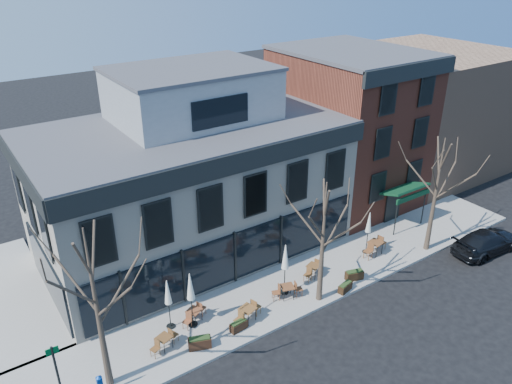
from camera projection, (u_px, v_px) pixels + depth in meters
ground at (235, 284)px, 28.73m from camera, size 120.00×120.00×0.00m
sidewalk_front at (302, 282)px, 28.75m from camera, size 33.50×4.70×0.15m
sidewalk_side at (4, 298)px, 27.45m from camera, size 4.50×12.00×0.15m
corner_building at (190, 179)px, 30.45m from camera, size 18.39×10.39×11.10m
red_brick_building at (347, 127)px, 36.54m from camera, size 8.20×11.78×11.18m
bg_building at (424, 109)px, 42.64m from camera, size 12.00×12.00×10.00m
tree_corner at (97, 309)px, 20.19m from camera, size 3.93×3.98×7.92m
tree_mid at (323, 242)px, 25.70m from camera, size 3.50×3.55×7.04m
tree_right at (436, 194)px, 30.16m from camera, size 3.72×3.77×7.48m
sign_pole at (58, 375)px, 19.91m from camera, size 0.50×0.10×3.40m
parked_sedan at (487, 242)px, 31.51m from camera, size 5.14×2.38×1.45m
cafe_set_0 at (164, 341)px, 23.70m from camera, size 1.67×0.92×0.86m
cafe_set_1 at (194, 314)px, 25.45m from camera, size 1.67×1.08×0.87m
cafe_set_2 at (248, 313)px, 25.47m from camera, size 1.89×0.96×0.97m
cafe_set_3 at (287, 290)px, 27.18m from camera, size 1.79×0.98×0.92m
cafe_set_4 at (313, 269)px, 28.98m from camera, size 1.74×0.98×0.90m
cafe_set_5 at (375, 246)px, 31.07m from camera, size 2.04×0.92×1.05m
umbrella_0 at (168, 295)px, 24.39m from camera, size 0.46×0.46×2.85m
umbrella_1 at (190, 289)px, 24.43m from camera, size 0.50×0.50×3.15m
umbrella_2 at (285, 259)px, 26.83m from camera, size 0.50×0.50×3.11m
umbrella_4 at (369, 224)px, 30.59m from camera, size 0.46×0.46×2.85m
planter_0 at (200, 343)px, 23.83m from camera, size 1.18×0.80×0.61m
planter_1 at (239, 326)px, 24.97m from camera, size 0.96×0.47×0.52m
planter_2 at (345, 287)px, 27.80m from camera, size 0.99×0.57×0.52m
planter_3 at (354, 275)px, 28.78m from camera, size 1.12×0.69×0.59m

